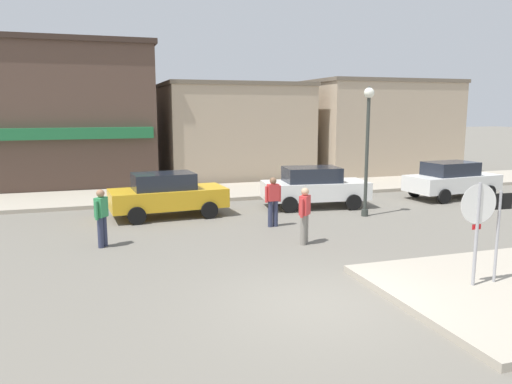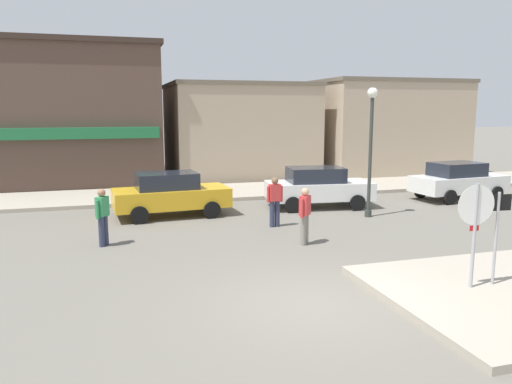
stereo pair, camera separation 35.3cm
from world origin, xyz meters
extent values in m
plane|color=#6B665B|center=(0.00, 0.00, 0.00)|extent=(160.00, 160.00, 0.00)
cube|color=#A89E8C|center=(0.00, 13.14, 0.07)|extent=(80.00, 4.00, 0.15)
cylinder|color=#9E9EA3|center=(3.33, -0.38, 1.15)|extent=(0.07, 0.07, 2.30)
cylinder|color=red|center=(3.33, -0.36, 1.87)|extent=(0.76, 0.07, 0.76)
cylinder|color=white|center=(3.33, -0.38, 1.87)|extent=(0.82, 0.07, 0.82)
cube|color=red|center=(3.33, -0.37, 1.39)|extent=(0.20, 0.03, 0.11)
cylinder|color=#9E9EA3|center=(3.89, -0.36, 1.05)|extent=(0.06, 0.06, 2.10)
cube|color=black|center=(3.89, -0.35, 1.88)|extent=(0.60, 0.06, 0.34)
cube|color=white|center=(3.89, -0.34, 1.88)|extent=(0.54, 0.05, 0.29)
cube|color=black|center=(3.89, -0.33, 1.88)|extent=(0.34, 0.03, 0.08)
cylinder|color=#333833|center=(5.01, 6.91, 2.10)|extent=(0.12, 0.12, 4.20)
cylinder|color=#333833|center=(5.01, 6.91, 0.12)|extent=(0.24, 0.24, 0.24)
sphere|color=white|center=(5.01, 6.91, 4.31)|extent=(0.36, 0.36, 0.36)
cone|color=#333833|center=(5.01, 6.91, 4.45)|extent=(0.32, 0.32, 0.18)
cube|color=gold|center=(-1.64, 8.97, 0.67)|extent=(4.11, 1.99, 0.66)
cube|color=#1E232D|center=(-1.79, 8.96, 1.28)|extent=(2.18, 1.54, 0.56)
cylinder|color=black|center=(-0.47, 9.91, 0.30)|extent=(0.61, 0.22, 0.60)
cylinder|color=black|center=(-0.34, 8.21, 0.30)|extent=(0.61, 0.22, 0.60)
cylinder|color=black|center=(-2.94, 9.73, 0.30)|extent=(0.61, 0.22, 0.60)
cylinder|color=black|center=(-2.82, 8.03, 0.30)|extent=(0.61, 0.22, 0.60)
cube|color=white|center=(4.02, 8.98, 0.67)|extent=(4.17, 2.16, 0.66)
cube|color=#1E232D|center=(3.87, 9.00, 1.28)|extent=(2.23, 1.63, 0.56)
cylinder|color=black|center=(5.35, 9.68, 0.30)|extent=(0.62, 0.25, 0.60)
cylinder|color=black|center=(5.15, 7.99, 0.30)|extent=(0.62, 0.25, 0.60)
cylinder|color=black|center=(2.88, 9.97, 0.30)|extent=(0.62, 0.25, 0.60)
cylinder|color=black|center=(2.68, 8.28, 0.30)|extent=(0.62, 0.25, 0.60)
cube|color=white|center=(10.38, 8.97, 0.67)|extent=(4.15, 2.09, 0.66)
cube|color=#1E232D|center=(10.23, 8.96, 1.28)|extent=(2.21, 1.59, 0.56)
cylinder|color=black|center=(11.53, 9.94, 0.30)|extent=(0.61, 0.24, 0.60)
cylinder|color=black|center=(11.70, 8.25, 0.30)|extent=(0.61, 0.24, 0.60)
cylinder|color=black|center=(9.06, 9.69, 0.30)|extent=(0.61, 0.24, 0.60)
cylinder|color=black|center=(9.23, 8.00, 0.30)|extent=(0.61, 0.24, 0.60)
cylinder|color=#2D334C|center=(-3.98, 5.51, 0.42)|extent=(0.16, 0.16, 0.85)
cylinder|color=#2D334C|center=(-3.88, 5.66, 0.42)|extent=(0.16, 0.16, 0.85)
cube|color=#338C51|center=(-3.93, 5.58, 1.12)|extent=(0.38, 0.42, 0.54)
sphere|color=#9E7051|center=(-3.93, 5.58, 1.50)|extent=(0.22, 0.22, 0.22)
cylinder|color=#338C51|center=(-4.06, 5.39, 1.07)|extent=(0.12, 0.12, 0.52)
cylinder|color=#338C51|center=(-3.81, 5.77, 1.07)|extent=(0.12, 0.12, 0.52)
cylinder|color=gray|center=(1.54, 4.20, 0.42)|extent=(0.16, 0.16, 0.85)
cylinder|color=gray|center=(1.41, 4.07, 0.42)|extent=(0.16, 0.16, 0.85)
cube|color=#D13838|center=(1.48, 4.14, 1.12)|extent=(0.41, 0.41, 0.54)
sphere|color=tan|center=(1.48, 4.14, 1.50)|extent=(0.22, 0.22, 0.22)
cylinder|color=#D13838|center=(1.64, 4.30, 1.07)|extent=(0.13, 0.13, 0.52)
cylinder|color=#D13838|center=(1.32, 3.97, 1.07)|extent=(0.13, 0.13, 0.52)
cylinder|color=#2D334C|center=(1.27, 6.41, 0.42)|extent=(0.16, 0.16, 0.85)
cylinder|color=#2D334C|center=(1.45, 6.42, 0.42)|extent=(0.16, 0.16, 0.85)
cube|color=#D13838|center=(1.36, 6.41, 1.12)|extent=(0.37, 0.24, 0.54)
sphere|color=brown|center=(1.36, 6.41, 1.50)|extent=(0.22, 0.22, 0.22)
cylinder|color=#D13838|center=(1.13, 6.40, 1.07)|extent=(0.09, 0.09, 0.52)
cylinder|color=#D13838|center=(1.59, 6.42, 1.07)|extent=(0.09, 0.09, 0.52)
cube|color=brown|center=(-5.43, 19.69, 3.34)|extent=(8.43, 9.11, 6.67)
cube|color=#1E6638|center=(-5.43, 14.99, 2.70)|extent=(8.01, 0.40, 0.50)
cube|color=#352721|center=(-5.43, 19.69, 6.79)|extent=(8.68, 9.38, 0.24)
cube|color=tan|center=(3.34, 18.85, 2.47)|extent=(7.57, 6.70, 4.94)
cube|color=#685B4C|center=(3.34, 18.85, 5.04)|extent=(7.72, 6.83, 0.20)
cube|color=tan|center=(11.93, 17.83, 2.60)|extent=(8.12, 5.86, 5.20)
cube|color=#685B4C|center=(11.93, 17.83, 5.30)|extent=(8.28, 5.98, 0.20)
camera|label=1|loc=(-4.01, -8.42, 3.77)|focal=35.00mm
camera|label=2|loc=(-3.67, -8.52, 3.77)|focal=35.00mm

